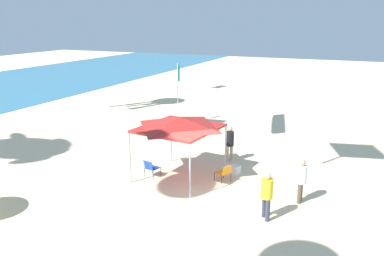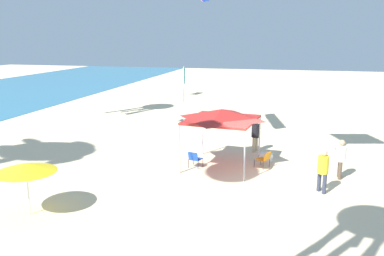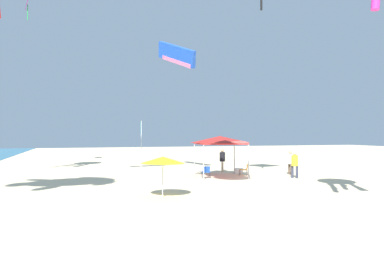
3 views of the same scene
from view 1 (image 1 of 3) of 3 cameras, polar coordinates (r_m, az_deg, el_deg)
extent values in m
cube|color=beige|center=(16.57, 1.09, -9.65)|extent=(120.00, 120.00, 0.10)
cylinder|color=#B7B7BC|center=(15.79, -0.30, -6.26)|extent=(0.07, 0.07, 2.28)
cylinder|color=#B7B7BC|center=(18.42, 4.85, -3.10)|extent=(0.07, 0.07, 2.28)
cylinder|color=#B7B7BC|center=(17.46, -8.92, -4.29)|extent=(0.07, 0.07, 2.28)
cylinder|color=#B7B7BC|center=(19.88, -3.06, -1.67)|extent=(0.07, 0.07, 2.28)
cube|color=red|center=(17.46, -1.88, -0.01)|extent=(3.61, 3.49, 0.10)
pyramid|color=red|center=(17.39, -1.89, 0.89)|extent=(3.54, 3.42, 0.47)
cylinder|color=black|center=(18.11, 4.55, -6.60)|extent=(0.02, 0.02, 0.40)
cylinder|color=black|center=(17.81, 3.23, -6.96)|extent=(0.02, 0.02, 0.40)
cylinder|color=black|center=(17.74, 5.60, -7.11)|extent=(0.02, 0.02, 0.40)
cylinder|color=black|center=(17.43, 4.28, -7.49)|extent=(0.02, 0.02, 0.40)
cube|color=orange|center=(17.70, 4.43, -6.43)|extent=(0.72, 0.72, 0.03)
cube|color=orange|center=(17.41, 5.04, -6.08)|extent=(0.49, 0.37, 0.41)
cylinder|color=black|center=(18.38, -4.51, -6.26)|extent=(0.02, 0.02, 0.40)
cylinder|color=black|center=(18.71, -5.71, -5.89)|extent=(0.02, 0.02, 0.40)
cylinder|color=black|center=(18.02, -5.61, -6.73)|extent=(0.02, 0.02, 0.40)
cylinder|color=black|center=(18.36, -6.81, -6.35)|extent=(0.02, 0.02, 0.40)
cube|color=blue|center=(18.29, -5.68, -5.72)|extent=(0.63, 0.63, 0.03)
cube|color=blue|center=(18.02, -6.32, -5.36)|extent=(0.24, 0.51, 0.41)
cube|color=white|center=(18.69, 5.92, -5.98)|extent=(0.52, 0.67, 0.36)
cube|color=white|center=(18.62, 5.94, -5.41)|extent=(0.54, 0.69, 0.04)
cylinder|color=silver|center=(26.63, -2.07, 4.81)|extent=(0.06, 0.06, 4.15)
cube|color=teal|center=(26.56, -1.93, 7.90)|extent=(0.30, 0.02, 1.10)
cylinder|color=brown|center=(16.46, 15.36, -8.69)|extent=(0.16, 0.16, 0.81)
cylinder|color=brown|center=(16.17, 15.17, -9.12)|extent=(0.16, 0.16, 0.81)
cylinder|color=white|center=(16.03, 15.45, -6.43)|extent=(0.42, 0.42, 0.70)
sphere|color=tan|center=(15.86, 15.58, -4.81)|extent=(0.26, 0.26, 0.26)
cylinder|color=#C6B28C|center=(20.04, 5.08, -3.75)|extent=(0.16, 0.16, 0.83)
cylinder|color=#C6B28C|center=(20.28, 5.67, -3.53)|extent=(0.16, 0.16, 0.83)
cylinder|color=black|center=(19.92, 5.43, -1.53)|extent=(0.43, 0.43, 0.72)
sphere|color=tan|center=(19.78, 5.47, -0.16)|extent=(0.27, 0.27, 0.27)
cylinder|color=#33384C|center=(14.61, 10.82, -11.56)|extent=(0.16, 0.16, 0.83)
cylinder|color=#33384C|center=(14.87, 10.33, -11.02)|extent=(0.16, 0.16, 0.83)
cylinder|color=yellow|center=(14.41, 10.73, -8.54)|extent=(0.43, 0.43, 0.72)
sphere|color=beige|center=(14.22, 10.83, -6.72)|extent=(0.27, 0.27, 0.27)
camera|label=2|loc=(5.26, -98.01, -11.01)|focal=36.86mm
camera|label=3|loc=(19.45, -90.15, -12.28)|focal=34.34mm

